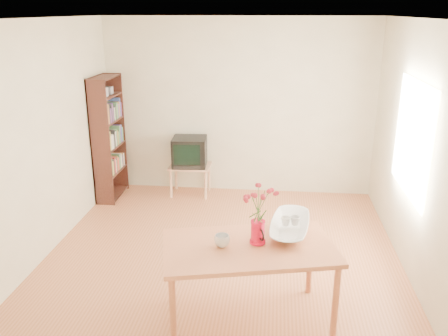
# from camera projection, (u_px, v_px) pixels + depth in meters

# --- Properties ---
(room) EXTENTS (4.50, 4.50, 4.50)m
(room) POSITION_uv_depth(u_px,v_px,m) (224.00, 150.00, 4.91)
(room) COLOR #A55D3A
(room) RESTS_ON ground
(table) EXTENTS (1.62, 1.16, 0.75)m
(table) POSITION_uv_depth(u_px,v_px,m) (249.00, 253.00, 4.11)
(table) COLOR #BA653F
(table) RESTS_ON ground
(tv_stand) EXTENTS (0.60, 0.45, 0.46)m
(tv_stand) POSITION_uv_depth(u_px,v_px,m) (190.00, 170.00, 7.13)
(tv_stand) COLOR tan
(tv_stand) RESTS_ON ground
(bookshelf) EXTENTS (0.28, 0.70, 1.80)m
(bookshelf) POSITION_uv_depth(u_px,v_px,m) (109.00, 143.00, 6.90)
(bookshelf) COLOR black
(bookshelf) RESTS_ON ground
(pitcher) EXTENTS (0.14, 0.21, 0.21)m
(pitcher) POSITION_uv_depth(u_px,v_px,m) (258.00, 233.00, 4.10)
(pitcher) COLOR red
(pitcher) RESTS_ON table
(flowers) EXTENTS (0.24, 0.24, 0.34)m
(flowers) POSITION_uv_depth(u_px,v_px,m) (258.00, 204.00, 4.01)
(flowers) COLOR #BF2D41
(flowers) RESTS_ON pitcher
(mug) EXTENTS (0.18, 0.18, 0.10)m
(mug) POSITION_uv_depth(u_px,v_px,m) (222.00, 241.00, 4.05)
(mug) COLOR white
(mug) RESTS_ON table
(bowl) EXTENTS (0.58, 0.58, 0.49)m
(bowl) POSITION_uv_depth(u_px,v_px,m) (291.00, 206.00, 4.29)
(bowl) COLOR white
(bowl) RESTS_ON table
(teacup_a) EXTENTS (0.11, 0.11, 0.07)m
(teacup_a) POSITION_uv_depth(u_px,v_px,m) (286.00, 210.00, 4.31)
(teacup_a) COLOR white
(teacup_a) RESTS_ON bowl
(teacup_b) EXTENTS (0.09, 0.09, 0.07)m
(teacup_b) POSITION_uv_depth(u_px,v_px,m) (296.00, 209.00, 4.32)
(teacup_b) COLOR white
(teacup_b) RESTS_ON bowl
(television) EXTENTS (0.52, 0.49, 0.43)m
(television) POSITION_uv_depth(u_px,v_px,m) (190.00, 151.00, 7.05)
(television) COLOR black
(television) RESTS_ON tv_stand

